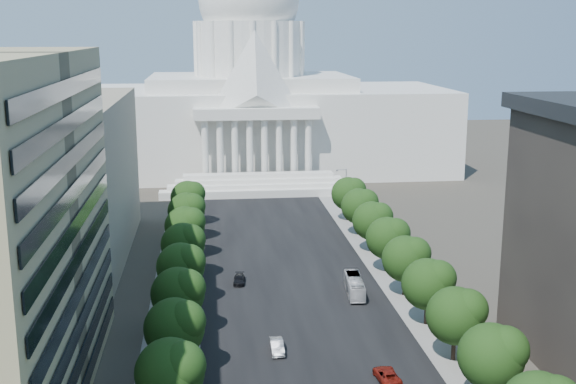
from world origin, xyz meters
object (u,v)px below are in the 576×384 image
object	(u,v)px
car_dark_b	(239,280)
city_bus	(354,286)
car_red	(387,375)
car_silver	(277,346)

from	to	relation	value
car_dark_b	city_bus	world-z (taller)	city_bus
car_dark_b	city_bus	distance (m)	19.91
car_red	city_bus	size ratio (longest dim) A/B	0.53
car_silver	city_bus	size ratio (longest dim) A/B	0.47
city_bus	car_red	bearing A→B (deg)	-89.12
car_silver	car_red	distance (m)	15.97
car_red	city_bus	bearing A→B (deg)	-97.37
car_silver	car_dark_b	size ratio (longest dim) A/B	1.06
city_bus	car_dark_b	bearing A→B (deg)	163.54
car_red	city_bus	world-z (taller)	city_bus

